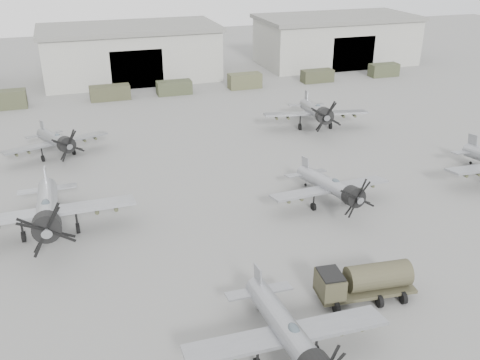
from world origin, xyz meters
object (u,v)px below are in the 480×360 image
object	(u,v)px
aircraft_far_1	(316,111)
aircraft_mid_2	(332,187)
aircraft_near_1	(289,334)
aircraft_far_0	(57,141)
fuel_tanker	(364,280)
aircraft_mid_1	(47,210)

from	to	relation	value
aircraft_far_1	aircraft_mid_2	bearing A→B (deg)	-99.58
aircraft_near_1	aircraft_far_0	size ratio (longest dim) A/B	1.05
fuel_tanker	aircraft_far_1	bearing A→B (deg)	75.20
fuel_tanker	aircraft_far_0	bearing A→B (deg)	125.86
aircraft_far_1	aircraft_near_1	bearing A→B (deg)	-105.47
aircraft_mid_2	aircraft_far_1	world-z (taller)	aircraft_far_1
aircraft_near_1	aircraft_mid_2	world-z (taller)	aircraft_near_1
aircraft_mid_2	aircraft_far_1	distance (m)	20.98
aircraft_mid_1	aircraft_near_1	bearing A→B (deg)	-56.89
aircraft_far_1	fuel_tanker	distance (m)	34.14
aircraft_mid_2	fuel_tanker	size ratio (longest dim) A/B	1.66
aircraft_mid_1	aircraft_mid_2	world-z (taller)	aircraft_mid_1
aircraft_mid_1	aircraft_far_1	distance (m)	36.01
aircraft_mid_1	aircraft_mid_2	size ratio (longest dim) A/B	1.23
aircraft_far_0	fuel_tanker	xyz separation A→B (m)	(19.01, -32.15, -0.58)
aircraft_near_1	fuel_tanker	distance (m)	8.22
aircraft_near_1	aircraft_far_1	size ratio (longest dim) A/B	0.91
fuel_tanker	aircraft_mid_1	bearing A→B (deg)	148.65
aircraft_mid_1	fuel_tanker	bearing A→B (deg)	-37.66
aircraft_mid_1	aircraft_far_1	size ratio (longest dim) A/B	1.06
aircraft_mid_1	fuel_tanker	xyz separation A→B (m)	(19.89, -14.78, -1.06)
aircraft_mid_1	aircraft_far_1	xyz separation A→B (m)	(31.59, 17.28, -0.16)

